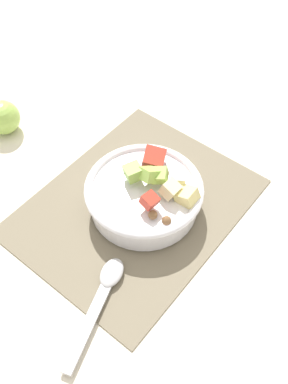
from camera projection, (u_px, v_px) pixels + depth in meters
ground_plane at (136, 207)px, 0.84m from camera, size 2.40×2.40×0.00m
placemat at (136, 206)px, 0.84m from camera, size 0.43×0.34×0.01m
salad_bowl at (145, 194)px, 0.81m from camera, size 0.21×0.21×0.10m
serving_spoon at (102, 293)px, 0.72m from camera, size 0.20×0.09×0.01m
whole_apple at (3, 117)px, 0.94m from camera, size 0.07×0.07×0.08m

